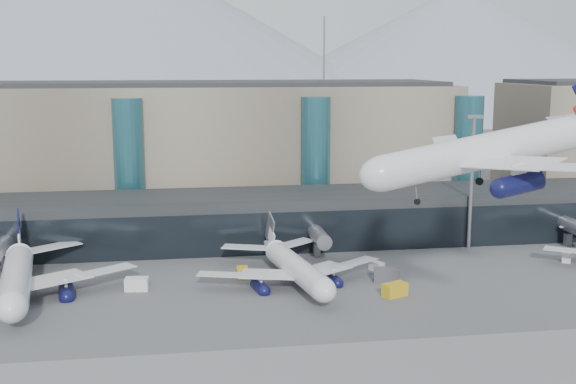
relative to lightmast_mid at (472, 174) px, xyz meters
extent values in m
plane|color=#515154|center=(-30.00, -48.00, -14.42)|extent=(900.00, 900.00, 0.00)
cube|color=black|center=(-30.00, 10.00, -9.42)|extent=(170.00, 18.00, 10.00)
cube|color=black|center=(-30.00, 1.10, -10.42)|extent=(170.00, 0.40, 8.00)
cylinder|color=slate|center=(-85.00, -1.00, -10.22)|extent=(2.80, 14.00, 2.80)
cube|color=slate|center=(-85.00, -1.00, -13.22)|extent=(1.20, 1.20, 2.40)
cylinder|color=slate|center=(-30.00, -1.00, -10.22)|extent=(2.80, 14.00, 2.80)
cube|color=slate|center=(-30.00, -1.00, -13.22)|extent=(1.20, 1.20, 2.40)
cylinder|color=slate|center=(20.00, -1.00, -10.22)|extent=(2.80, 14.00, 2.80)
cube|color=slate|center=(20.00, -1.00, -13.22)|extent=(1.20, 1.20, 2.40)
cube|color=gray|center=(-55.00, 42.00, 0.58)|extent=(130.00, 30.00, 30.00)
cube|color=black|center=(-55.00, 42.00, 16.08)|extent=(123.50, 28.00, 1.00)
cylinder|color=#235964|center=(-65.00, 26.00, -0.42)|extent=(6.40, 6.40, 28.00)
cylinder|color=#235964|center=(-25.00, 26.00, -0.42)|extent=(6.40, 6.40, 28.00)
cylinder|color=#235964|center=(10.00, 26.00, -0.42)|extent=(6.40, 6.40, 28.00)
cylinder|color=slate|center=(-20.00, 42.00, 23.58)|extent=(0.40, 0.40, 16.00)
cone|color=gray|center=(-90.00, 332.00, 40.58)|extent=(400.00, 400.00, 110.00)
cone|color=gray|center=(130.00, 332.00, 28.08)|extent=(340.00, 340.00, 85.00)
cylinder|color=slate|center=(0.00, 0.00, -1.92)|extent=(0.70, 0.70, 25.00)
cube|color=slate|center=(0.00, 0.00, 10.88)|extent=(3.00, 1.20, 0.60)
cylinder|color=silver|center=(-19.15, -50.41, 12.31)|extent=(24.60, 7.74, 4.02)
ellipsoid|color=silver|center=(-31.13, -52.29, 12.31)|extent=(6.19, 4.85, 4.02)
cube|color=silver|center=(-16.09, -58.70, 11.65)|extent=(14.57, 17.67, 0.20)
cylinder|color=#0D0F3B|center=(-17.78, -56.86, 9.60)|extent=(5.14, 2.94, 2.21)
cube|color=silver|center=(-18.78, -41.58, 11.65)|extent=(10.46, 18.29, 0.20)
cylinder|color=#0D0F3B|center=(-19.83, -43.85, 9.60)|extent=(5.14, 2.94, 2.21)
cylinder|color=slate|center=(-27.54, -51.73, 9.70)|extent=(0.16, 0.16, 3.22)
cylinder|color=black|center=(-27.54, -51.73, 8.29)|extent=(0.74, 0.36, 0.71)
cylinder|color=black|center=(-17.74, -52.63, 8.29)|extent=(0.96, 0.50, 0.92)
cylinder|color=black|center=(-18.49, -47.86, 8.29)|extent=(0.96, 0.50, 0.92)
cylinder|color=silver|center=(-79.65, -17.00, -9.63)|extent=(8.32, 26.27, 4.29)
ellipsoid|color=silver|center=(-77.61, -29.80, -9.63)|extent=(5.19, 6.61, 4.29)
cone|color=silver|center=(-82.28, -0.55, -9.42)|extent=(5.41, 7.99, 4.29)
cube|color=silver|center=(-70.81, -13.71, -10.34)|extent=(18.86, 15.58, 0.21)
cylinder|color=#0D0F3B|center=(-72.77, -15.53, -12.53)|extent=(3.15, 5.49, 2.36)
cube|color=silver|center=(-77.16, 0.27, -9.20)|extent=(9.91, 8.76, 0.17)
cube|color=#0D0F3B|center=(-82.34, -0.18, -5.98)|extent=(1.27, 6.37, 7.56)
cube|color=silver|center=(-82.16, -1.28, -7.27)|extent=(0.97, 4.28, 4.13)
cylinder|color=slate|center=(-78.23, -25.96, -12.43)|extent=(0.17, 0.17, 3.44)
cylinder|color=black|center=(-78.23, -25.96, -13.93)|extent=(0.39, 0.80, 0.76)
cylinder|color=black|center=(-77.29, -15.50, -13.93)|extent=(0.53, 1.03, 0.98)
cylinder|color=black|center=(-82.37, -16.31, -13.93)|extent=(0.53, 1.03, 0.98)
cylinder|color=silver|center=(-37.03, -17.00, -10.29)|extent=(7.41, 22.69, 3.71)
ellipsoid|color=silver|center=(-35.16, -28.03, -10.29)|extent=(4.53, 5.74, 3.71)
cone|color=silver|center=(-39.44, -2.81, -10.10)|extent=(4.73, 6.93, 3.71)
cube|color=silver|center=(-29.42, -14.08, -10.90)|extent=(16.25, 13.56, 0.19)
cylinder|color=#0D0F3B|center=(-31.10, -15.67, -12.79)|extent=(2.76, 4.76, 2.04)
cube|color=silver|center=(-35.03, -2.06, -9.91)|extent=(8.54, 7.61, 0.15)
cube|color=silver|center=(-45.18, -16.76, -10.90)|extent=(16.86, 9.48, 0.19)
cylinder|color=#0D0F3B|center=(-43.08, -17.70, -12.79)|extent=(2.76, 4.76, 2.04)
cube|color=silver|center=(-43.86, -3.56, -9.91)|extent=(8.90, 5.65, 0.15)
cube|color=slate|center=(-39.50, -2.50, -7.13)|extent=(1.15, 5.50, 6.53)
cube|color=silver|center=(-39.34, -3.44, -8.25)|extent=(0.88, 3.70, 3.57)
cylinder|color=slate|center=(-35.72, -24.72, -12.70)|extent=(0.15, 0.15, 2.97)
cylinder|color=black|center=(-35.72, -24.72, -14.00)|extent=(0.34, 0.69, 0.66)
cylinder|color=black|center=(-35.00, -15.68, -14.00)|extent=(0.47, 0.89, 0.85)
cylinder|color=black|center=(-39.39, -16.43, -14.00)|extent=(0.47, 0.89, 0.85)
cube|color=silver|center=(-61.87, -16.68, -13.41)|extent=(3.80, 2.43, 2.02)
cube|color=gold|center=(-44.85, -12.53, -13.56)|extent=(1.98, 3.07, 1.72)
cube|color=#47474B|center=(-21.88, -18.53, -13.28)|extent=(4.51, 3.10, 2.28)
cube|color=silver|center=(13.61, -11.65, -13.63)|extent=(2.62, 3.13, 1.58)
cube|color=silver|center=(-21.62, -11.86, -13.67)|extent=(2.59, 2.99, 1.51)
cube|color=gold|center=(-22.74, -25.85, -13.38)|extent=(4.24, 3.35, 2.07)
camera|label=1|loc=(-55.29, -127.75, 20.75)|focal=45.00mm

